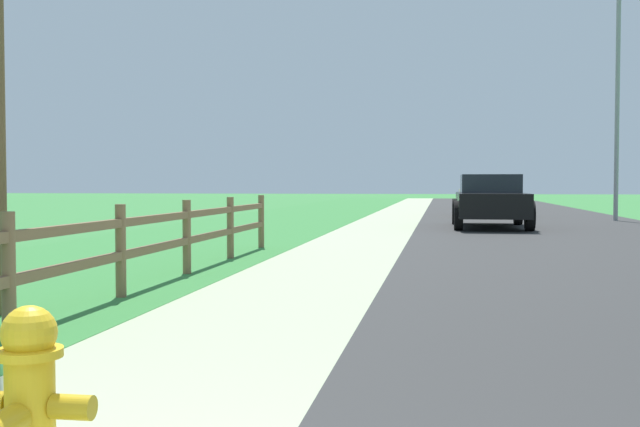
{
  "coord_description": "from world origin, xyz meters",
  "views": [
    {
      "loc": [
        0.69,
        -0.89,
        1.2
      ],
      "look_at": [
        -0.6,
        7.23,
        0.87
      ],
      "focal_mm": 43.12,
      "sensor_mm": 36.0,
      "label": 1
    }
  ],
  "objects_px": {
    "parked_suv_black": "(490,200)",
    "street_lamp": "(621,84)",
    "fire_hydrant": "(28,397)",
    "parked_car_beige": "(485,195)",
    "parked_car_silver": "(486,193)"
  },
  "relations": [
    {
      "from": "parked_suv_black",
      "to": "street_lamp",
      "type": "height_order",
      "value": "street_lamp"
    },
    {
      "from": "fire_hydrant",
      "to": "parked_car_beige",
      "type": "relative_size",
      "value": 0.17
    },
    {
      "from": "fire_hydrant",
      "to": "parked_car_silver",
      "type": "relative_size",
      "value": 0.15
    },
    {
      "from": "parked_car_silver",
      "to": "parked_car_beige",
      "type": "bearing_deg",
      "value": -93.45
    },
    {
      "from": "parked_car_silver",
      "to": "street_lamp",
      "type": "height_order",
      "value": "street_lamp"
    },
    {
      "from": "parked_car_beige",
      "to": "street_lamp",
      "type": "height_order",
      "value": "street_lamp"
    },
    {
      "from": "fire_hydrant",
      "to": "street_lamp",
      "type": "distance_m",
      "value": 24.31
    },
    {
      "from": "parked_car_beige",
      "to": "street_lamp",
      "type": "xyz_separation_m",
      "value": [
        4.01,
        -2.92,
        3.58
      ]
    },
    {
      "from": "fire_hydrant",
      "to": "parked_car_beige",
      "type": "height_order",
      "value": "parked_car_beige"
    },
    {
      "from": "parked_car_silver",
      "to": "parked_suv_black",
      "type": "bearing_deg",
      "value": -92.84
    },
    {
      "from": "fire_hydrant",
      "to": "parked_car_beige",
      "type": "bearing_deg",
      "value": 83.05
    },
    {
      "from": "parked_suv_black",
      "to": "parked_car_beige",
      "type": "height_order",
      "value": "parked_car_beige"
    },
    {
      "from": "fire_hydrant",
      "to": "parked_car_beige",
      "type": "distance_m",
      "value": 26.0
    },
    {
      "from": "fire_hydrant",
      "to": "parked_suv_black",
      "type": "distance_m",
      "value": 18.8
    },
    {
      "from": "fire_hydrant",
      "to": "parked_suv_black",
      "type": "height_order",
      "value": "parked_suv_black"
    }
  ]
}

